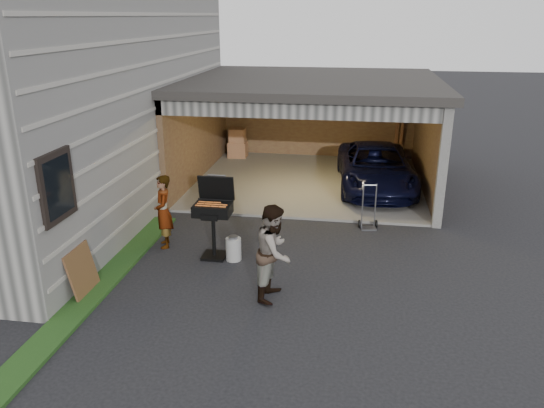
{
  "coord_description": "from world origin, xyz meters",
  "views": [
    {
      "loc": [
        2.02,
        -7.91,
        4.48
      ],
      "look_at": [
        0.54,
        1.29,
        1.15
      ],
      "focal_mm": 35.0,
      "sensor_mm": 36.0,
      "label": 1
    }
  ],
  "objects_px": {
    "propane_tank": "(234,249)",
    "hand_truck": "(368,220)",
    "plywood_panel": "(82,272)",
    "minivan": "(376,170)",
    "man": "(274,252)",
    "bbq_grill": "(213,212)",
    "woman": "(163,212)"
  },
  "relations": [
    {
      "from": "propane_tank",
      "to": "hand_truck",
      "type": "bearing_deg",
      "value": 38.48
    },
    {
      "from": "plywood_panel",
      "to": "hand_truck",
      "type": "bearing_deg",
      "value": 38.2
    },
    {
      "from": "propane_tank",
      "to": "plywood_panel",
      "type": "height_order",
      "value": "plywood_panel"
    },
    {
      "from": "propane_tank",
      "to": "plywood_panel",
      "type": "xyz_separation_m",
      "value": [
        -2.2,
        -1.71,
        0.2
      ]
    },
    {
      "from": "minivan",
      "to": "hand_truck",
      "type": "relative_size",
      "value": 4.07
    },
    {
      "from": "man",
      "to": "minivan",
      "type": "bearing_deg",
      "value": -7.58
    },
    {
      "from": "minivan",
      "to": "bbq_grill",
      "type": "relative_size",
      "value": 2.63
    },
    {
      "from": "minivan",
      "to": "hand_truck",
      "type": "distance_m",
      "value": 2.84
    },
    {
      "from": "plywood_panel",
      "to": "hand_truck",
      "type": "height_order",
      "value": "hand_truck"
    },
    {
      "from": "woman",
      "to": "bbq_grill",
      "type": "height_order",
      "value": "bbq_grill"
    },
    {
      "from": "woman",
      "to": "propane_tank",
      "type": "xyz_separation_m",
      "value": [
        1.53,
        -0.41,
        -0.53
      ]
    },
    {
      "from": "bbq_grill",
      "to": "plywood_panel",
      "type": "height_order",
      "value": "bbq_grill"
    },
    {
      "from": "woman",
      "to": "hand_truck",
      "type": "relative_size",
      "value": 1.48
    },
    {
      "from": "propane_tank",
      "to": "bbq_grill",
      "type": "bearing_deg",
      "value": 166.52
    },
    {
      "from": "woman",
      "to": "bbq_grill",
      "type": "distance_m",
      "value": 1.19
    },
    {
      "from": "minivan",
      "to": "woman",
      "type": "bearing_deg",
      "value": -138.51
    },
    {
      "from": "woman",
      "to": "plywood_panel",
      "type": "distance_m",
      "value": 2.25
    },
    {
      "from": "man",
      "to": "hand_truck",
      "type": "relative_size",
      "value": 1.61
    },
    {
      "from": "man",
      "to": "plywood_panel",
      "type": "relative_size",
      "value": 1.93
    },
    {
      "from": "woman",
      "to": "man",
      "type": "distance_m",
      "value": 3.04
    },
    {
      "from": "hand_truck",
      "to": "propane_tank",
      "type": "bearing_deg",
      "value": -149.87
    },
    {
      "from": "propane_tank",
      "to": "minivan",
      "type": "bearing_deg",
      "value": 60.19
    },
    {
      "from": "minivan",
      "to": "bbq_grill",
      "type": "xyz_separation_m",
      "value": [
        -3.19,
        -4.77,
        0.36
      ]
    },
    {
      "from": "hand_truck",
      "to": "bbq_grill",
      "type": "bearing_deg",
      "value": -155.09
    },
    {
      "from": "propane_tank",
      "to": "hand_truck",
      "type": "height_order",
      "value": "hand_truck"
    },
    {
      "from": "minivan",
      "to": "hand_truck",
      "type": "xyz_separation_m",
      "value": [
        -0.2,
        -2.81,
        -0.38
      ]
    },
    {
      "from": "woman",
      "to": "propane_tank",
      "type": "distance_m",
      "value": 1.67
    },
    {
      "from": "woman",
      "to": "minivan",
      "type": "bearing_deg",
      "value": 113.48
    },
    {
      "from": "bbq_grill",
      "to": "hand_truck",
      "type": "height_order",
      "value": "bbq_grill"
    },
    {
      "from": "bbq_grill",
      "to": "hand_truck",
      "type": "xyz_separation_m",
      "value": [
        2.99,
        1.96,
        -0.74
      ]
    },
    {
      "from": "man",
      "to": "propane_tank",
      "type": "height_order",
      "value": "man"
    },
    {
      "from": "man",
      "to": "hand_truck",
      "type": "distance_m",
      "value": 3.75
    }
  ]
}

